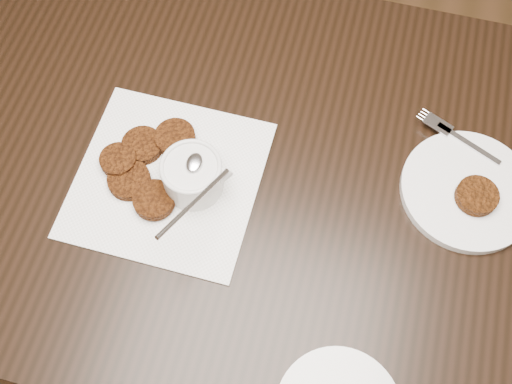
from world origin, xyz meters
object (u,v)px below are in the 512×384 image
napkin (168,179)px  sauce_ramekin (190,166)px  plate_with_patty (469,188)px  table (249,243)px

napkin → sauce_ramekin: 0.09m
napkin → sauce_ramekin: bearing=0.2°
sauce_ramekin → plate_with_patty: bearing=13.1°
sauce_ramekin → table: bearing=37.5°
table → napkin: bearing=-154.7°
table → sauce_ramekin: (-0.08, -0.06, 0.45)m
sauce_ramekin → plate_with_patty: (0.45, 0.10, -0.06)m
sauce_ramekin → plate_with_patty: 0.46m
table → napkin: (-0.12, -0.06, 0.38)m
napkin → plate_with_patty: size_ratio=1.37×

